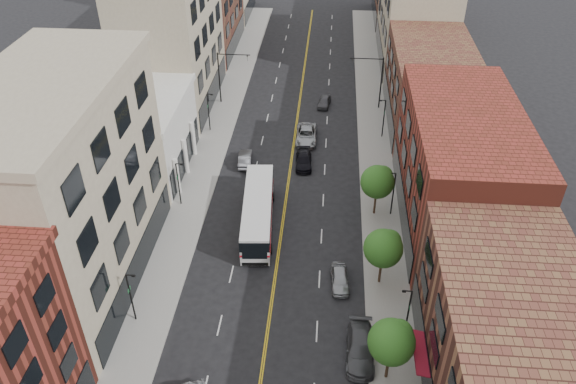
% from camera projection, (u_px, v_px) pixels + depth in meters
% --- Properties ---
extents(sidewalk_left, '(4.00, 110.00, 0.15)m').
position_uv_depth(sidewalk_left, '(210.00, 150.00, 68.27)').
color(sidewalk_left, gray).
rests_on(sidewalk_left, ground).
extents(sidewalk_right, '(4.00, 110.00, 0.15)m').
position_uv_depth(sidewalk_right, '(376.00, 157.00, 66.98)').
color(sidewalk_right, gray).
rests_on(sidewalk_right, ground).
extents(bldg_l_tanoffice, '(10.00, 22.00, 18.00)m').
position_uv_depth(bldg_l_tanoffice, '(65.00, 194.00, 45.70)').
color(bldg_l_tanoffice, gray).
rests_on(bldg_l_tanoffice, ground).
extents(bldg_l_white, '(10.00, 14.00, 8.00)m').
position_uv_depth(bldg_l_white, '(140.00, 137.00, 63.20)').
color(bldg_l_white, silver).
rests_on(bldg_l_white, ground).
extents(bldg_l_far_a, '(10.00, 20.00, 18.00)m').
position_uv_depth(bldg_l_far_a, '(172.00, 39.00, 74.06)').
color(bldg_l_far_a, gray).
rests_on(bldg_l_far_a, ground).
extents(bldg_l_far_b, '(10.00, 20.00, 15.00)m').
position_uv_depth(bldg_l_far_b, '(203.00, 4.00, 91.14)').
color(bldg_l_far_b, brown).
rests_on(bldg_l_far_b, ground).
extents(bldg_r_mid, '(10.00, 22.00, 12.00)m').
position_uv_depth(bldg_r_mid, '(459.00, 169.00, 54.16)').
color(bldg_r_mid, maroon).
rests_on(bldg_r_mid, ground).
extents(bldg_r_far_a, '(10.00, 20.00, 10.00)m').
position_uv_depth(bldg_r_far_a, '(430.00, 86.00, 71.76)').
color(bldg_r_far_a, brown).
rests_on(bldg_r_far_a, ground).
extents(bldg_r_far_b, '(10.00, 22.00, 14.00)m').
position_uv_depth(bldg_r_far_b, '(415.00, 17.00, 87.61)').
color(bldg_r_far_b, gray).
rests_on(bldg_r_far_b, ground).
extents(tree_r_1, '(3.40, 3.40, 5.59)m').
position_uv_depth(tree_r_1, '(393.00, 341.00, 39.60)').
color(tree_r_1, black).
rests_on(tree_r_1, sidewalk_right).
extents(tree_r_2, '(3.40, 3.40, 5.59)m').
position_uv_depth(tree_r_2, '(384.00, 247.00, 47.70)').
color(tree_r_2, black).
rests_on(tree_r_2, sidewalk_right).
extents(tree_r_3, '(3.40, 3.40, 5.59)m').
position_uv_depth(tree_r_3, '(378.00, 181.00, 55.80)').
color(tree_r_3, black).
rests_on(tree_r_3, sidewalk_right).
extents(lamp_l_1, '(0.81, 0.55, 5.05)m').
position_uv_depth(lamp_l_1, '(131.00, 295.00, 44.77)').
color(lamp_l_1, black).
rests_on(lamp_l_1, sidewalk_left).
extents(lamp_l_2, '(0.81, 0.55, 5.05)m').
position_uv_depth(lamp_l_2, '(179.00, 182.00, 57.74)').
color(lamp_l_2, black).
rests_on(lamp_l_2, sidewalk_left).
extents(lamp_l_3, '(0.81, 0.55, 5.05)m').
position_uv_depth(lamp_l_3, '(209.00, 110.00, 70.70)').
color(lamp_l_3, black).
rests_on(lamp_l_3, sidewalk_left).
extents(lamp_r_1, '(0.81, 0.55, 5.05)m').
position_uv_depth(lamp_r_1, '(408.00, 311.00, 43.36)').
color(lamp_r_1, black).
rests_on(lamp_r_1, sidewalk_right).
extents(lamp_r_2, '(0.81, 0.55, 5.05)m').
position_uv_depth(lamp_r_2, '(393.00, 191.00, 56.32)').
color(lamp_r_2, black).
rests_on(lamp_r_2, sidewalk_right).
extents(lamp_r_3, '(0.81, 0.55, 5.05)m').
position_uv_depth(lamp_r_3, '(384.00, 116.00, 69.28)').
color(lamp_r_3, black).
rests_on(lamp_r_3, sidewalk_right).
extents(signal_mast_left, '(4.49, 0.18, 7.20)m').
position_uv_depth(signal_mast_left, '(224.00, 72.00, 76.16)').
color(signal_mast_left, black).
rests_on(signal_mast_left, sidewalk_left).
extents(signal_mast_right, '(4.49, 0.18, 7.20)m').
position_uv_depth(signal_mast_right, '(376.00, 77.00, 74.83)').
color(signal_mast_right, black).
rests_on(signal_mast_right, sidewalk_right).
extents(city_bus, '(3.74, 12.72, 3.23)m').
position_uv_depth(city_bus, '(258.00, 210.00, 55.56)').
color(city_bus, silver).
rests_on(city_bus, ground).
extents(car_parked_mid, '(2.30, 5.43, 1.56)m').
position_uv_depth(car_parked_mid, '(360.00, 348.00, 43.17)').
color(car_parked_mid, '#424246').
rests_on(car_parked_mid, ground).
extents(car_parked_far, '(1.89, 4.06, 1.34)m').
position_uv_depth(car_parked_far, '(340.00, 279.00, 49.48)').
color(car_parked_far, '#93959A').
rests_on(car_parked_far, ground).
extents(car_lane_behind, '(1.85, 4.29, 1.37)m').
position_uv_depth(car_lane_behind, '(245.00, 159.00, 65.59)').
color(car_lane_behind, '#444448').
rests_on(car_lane_behind, ground).
extents(car_lane_a, '(2.13, 4.70, 1.34)m').
position_uv_depth(car_lane_a, '(304.00, 160.00, 65.34)').
color(car_lane_a, black).
rests_on(car_lane_a, ground).
extents(car_lane_b, '(2.68, 5.69, 1.57)m').
position_uv_depth(car_lane_b, '(306.00, 135.00, 69.92)').
color(car_lane_b, '#9EA2A6').
rests_on(car_lane_b, ground).
extents(car_lane_c, '(2.01, 3.94, 1.28)m').
position_uv_depth(car_lane_c, '(324.00, 102.00, 77.74)').
color(car_lane_c, '#414146').
rests_on(car_lane_c, ground).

